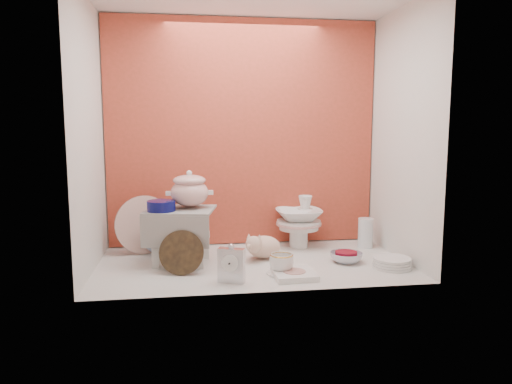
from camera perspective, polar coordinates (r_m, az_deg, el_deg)
ground at (r=2.87m, az=-0.34°, el=-8.40°), size 1.80×1.80×0.00m
niche_shell at (r=2.93m, az=-0.85°, el=10.34°), size 1.86×1.03×1.53m
step_stool at (r=2.87m, az=-8.84°, el=-5.15°), size 0.44×0.40×0.32m
soup_tureen at (r=2.85m, az=-7.85°, el=0.35°), size 0.34×0.34×0.22m
cobalt_bowl at (r=2.78m, az=-11.12°, el=-1.62°), size 0.19×0.19×0.06m
floral_platter at (r=3.13m, az=-13.03°, el=-3.77°), size 0.37×0.17×0.37m
blue_white_vase at (r=3.16m, az=-11.10°, el=-4.42°), size 0.35×0.35×0.28m
lacquer_tray at (r=2.67m, az=-8.79°, el=-7.09°), size 0.26×0.14×0.24m
mantel_clock at (r=2.51m, az=-2.92°, el=-8.43°), size 0.15×0.10×0.20m
plush_pig at (r=2.94m, az=0.94°, el=-6.45°), size 0.30×0.25×0.15m
teacup_saucer at (r=2.67m, az=3.02°, el=-9.55°), size 0.21×0.21×0.01m
gold_rim_teacup at (r=2.65m, az=3.03°, el=-8.36°), size 0.14×0.14×0.10m
lattice_dish at (r=2.62m, az=4.54°, el=-9.66°), size 0.22×0.22×0.03m
dinner_plate_stack at (r=2.88m, az=15.74°, el=-8.01°), size 0.23×0.23×0.06m
crystal_bowl at (r=2.93m, az=10.58°, el=-7.59°), size 0.23×0.23×0.06m
clear_glass_vase at (r=3.29m, az=12.78°, el=-4.73°), size 0.13×0.13×0.20m
porcelain_tower at (r=3.21m, az=5.07°, el=-3.47°), size 0.38×0.38×0.35m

